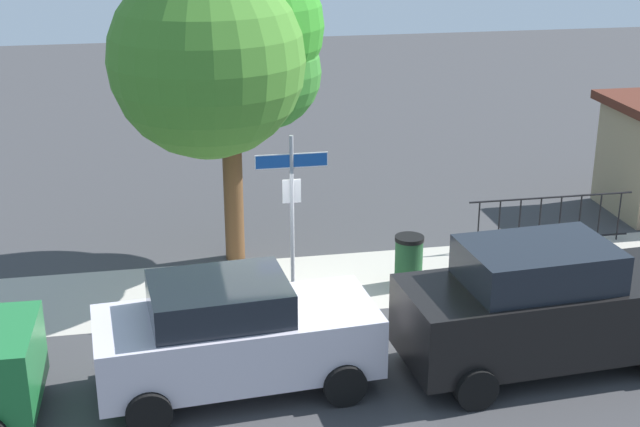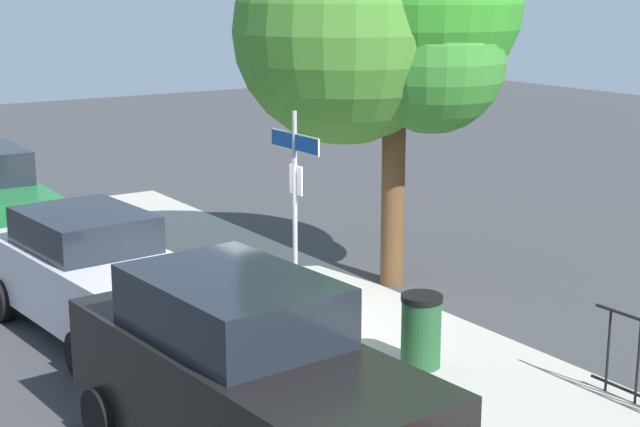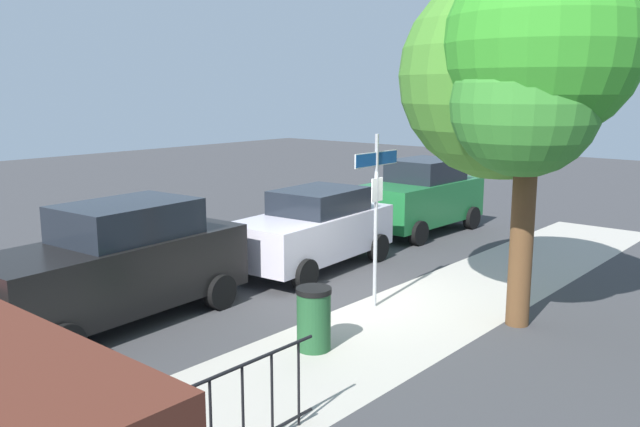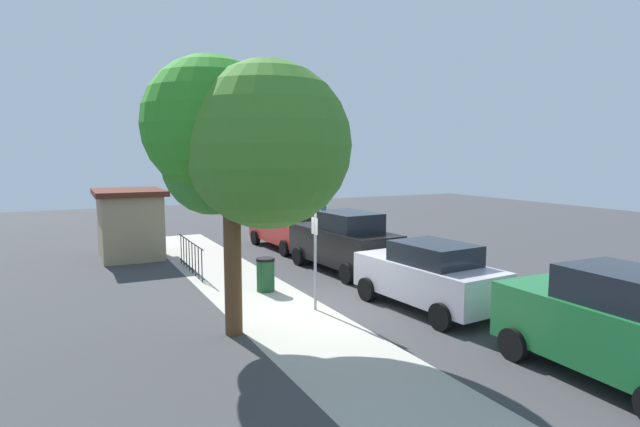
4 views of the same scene
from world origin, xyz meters
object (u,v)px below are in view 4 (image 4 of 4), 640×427
(car_silver, at_px, (428,275))
(car_black, at_px, (344,242))
(utility_shed, at_px, (130,223))
(street_sign, at_px, (315,229))
(car_red, at_px, (288,229))
(car_green, at_px, (614,325))
(trash_bin, at_px, (266,274))
(shade_tree, at_px, (241,144))

(car_silver, relative_size, car_black, 0.89)
(utility_shed, bearing_deg, car_black, -133.89)
(street_sign, bearing_deg, car_silver, -116.28)
(car_red, bearing_deg, car_green, 177.42)
(car_green, height_order, car_silver, car_green)
(trash_bin, bearing_deg, shade_tree, 151.58)
(car_silver, height_order, car_red, car_silver)
(utility_shed, bearing_deg, shade_tree, -173.20)
(street_sign, relative_size, car_black, 0.67)
(car_black, bearing_deg, car_red, -3.89)
(car_red, xyz_separation_m, trash_bin, (-6.04, 3.30, -0.36))
(car_green, bearing_deg, car_black, 1.38)
(shade_tree, relative_size, car_red, 1.34)
(street_sign, bearing_deg, car_red, -18.61)
(car_silver, bearing_deg, trash_bin, 36.46)
(utility_shed, bearing_deg, car_silver, -150.91)
(street_sign, relative_size, utility_shed, 0.92)
(shade_tree, relative_size, car_silver, 1.44)
(street_sign, xyz_separation_m, car_silver, (-1.28, -2.59, -1.21))
(car_green, xyz_separation_m, car_silver, (4.80, 0.23, -0.11))
(street_sign, distance_m, car_green, 6.79)
(street_sign, bearing_deg, shade_tree, 110.60)
(car_silver, xyz_separation_m, car_black, (4.80, -0.21, 0.13))
(car_black, xyz_separation_m, trash_bin, (-1.24, 3.30, -0.53))
(shade_tree, bearing_deg, utility_shed, 6.80)
(utility_shed, bearing_deg, car_red, -100.68)
(street_sign, distance_m, car_black, 4.63)
(utility_shed, xyz_separation_m, trash_bin, (-7.21, -2.90, -0.85))
(utility_shed, bearing_deg, trash_bin, -158.09)
(car_silver, height_order, car_black, car_black)
(car_silver, bearing_deg, utility_shed, 24.54)
(car_silver, distance_m, car_red, 9.60)
(shade_tree, xyz_separation_m, car_silver, (-0.46, -4.76, -3.29))
(car_red, distance_m, utility_shed, 6.33)
(street_sign, distance_m, car_silver, 3.13)
(street_sign, bearing_deg, utility_shed, 19.71)
(car_silver, relative_size, trash_bin, 4.32)
(car_red, xyz_separation_m, utility_shed, (1.17, 6.20, 0.49))
(street_sign, height_order, trash_bin, street_sign)
(shade_tree, xyz_separation_m, utility_shed, (10.30, 1.23, -2.84))
(car_black, height_order, utility_shed, utility_shed)
(car_red, bearing_deg, car_silver, 176.09)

